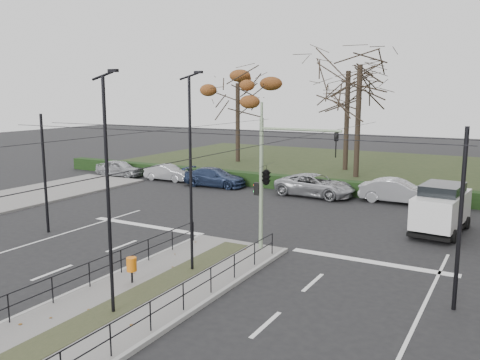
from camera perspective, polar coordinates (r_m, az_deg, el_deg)
The scene contains 19 objects.
ground at distance 20.02m, azimuth -6.85°, elevation -10.81°, with size 140.00×140.00×0.00m, color black.
median_island at distance 18.18m, azimuth -11.58°, elevation -12.90°, with size 4.40×15.00×0.14m, color slate.
park at distance 50.61m, azimuth 9.03°, elevation 1.78°, with size 38.00×26.00×0.10m, color black.
hedge at distance 38.36m, azimuth 2.15°, elevation 0.02°, with size 38.00×1.00×1.00m, color black.
median_railing at distance 17.78m, azimuth -11.89°, elevation -10.30°, with size 4.14×13.24×0.92m.
catenary at distance 20.40m, azimuth -4.38°, elevation -0.40°, with size 20.00×34.00×6.00m.
traffic_light at distance 22.08m, azimuth 3.19°, elevation 0.66°, with size 3.95×2.26×5.81m.
litter_bin at distance 19.19m, azimuth -12.08°, elevation -9.29°, with size 0.37×0.37×0.95m.
streetlamp_median_near at distance 16.00m, azimuth -14.56°, elevation -1.49°, with size 0.63×0.13×7.56m.
streetlamp_median_far at distance 19.44m, azimuth -5.53°, elevation 0.92°, with size 0.64×0.13×7.66m.
parked_car_first at distance 43.98m, azimuth -13.38°, elevation 1.29°, with size 1.66×4.12×1.41m, color #999AA0.
parked_car_second at distance 41.25m, azimuth -8.10°, elevation 0.82°, with size 1.36×3.90×1.29m, color #999AA0.
parked_car_third at distance 38.34m, azimuth -2.84°, elevation 0.31°, with size 1.96×4.83×1.40m, color #202D4C.
parked_car_fourth at distance 35.04m, azimuth 8.42°, elevation -0.59°, with size 2.51×5.45×1.52m, color #999AA0.
white_van at distance 27.53m, azimuth 21.67°, elevation -2.89°, with size 2.52×4.91×2.51m.
rust_tree at distance 51.12m, azimuth -0.26°, elevation 10.80°, with size 7.30×7.30×10.28m.
bare_tree_center at distance 46.61m, azimuth 12.06°, elevation 11.12°, with size 7.76×7.76×11.68m.
bare_tree_near at distance 42.77m, azimuth 13.30°, elevation 11.57°, with size 6.57×6.57×12.09m.
parked_car_fifth at distance 34.11m, azimuth 17.21°, elevation -1.19°, with size 1.63×4.67×1.54m, color #999AA0.
Camera 1 is at (11.08, -15.13, 7.04)m, focal length 38.00 mm.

